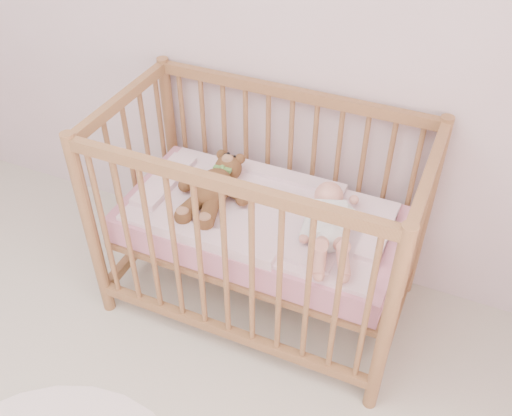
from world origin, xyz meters
The scene contains 5 objects.
crib centered at (0.43, 1.60, 0.50)m, with size 1.36×0.76×1.00m, color #986D40, non-canonical shape.
mattress centered at (0.43, 1.60, 0.49)m, with size 1.22×0.62×0.13m, color pink.
blanket centered at (0.43, 1.60, 0.56)m, with size 1.10×0.58×0.06m, color #F4A8BF, non-canonical shape.
baby centered at (0.74, 1.58, 0.64)m, with size 0.27×0.56×0.13m, color white, non-canonical shape.
teddy_bear centered at (0.21, 1.58, 0.65)m, with size 0.35×0.50×0.14m, color brown, non-canonical shape.
Camera 1 is at (1.17, -0.13, 2.17)m, focal length 40.00 mm.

